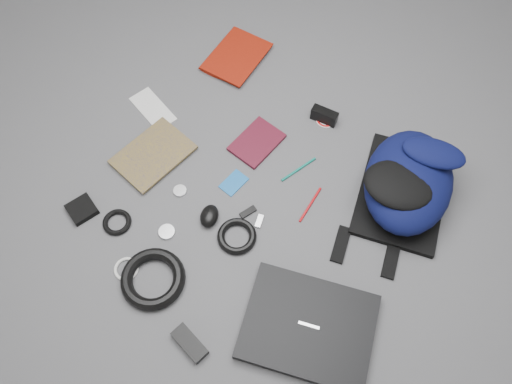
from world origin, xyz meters
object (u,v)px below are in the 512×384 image
Objects in this scene: laptop at (308,327)px; textbook_red at (216,47)px; compact_camera at (324,116)px; backpack at (408,181)px; comic_book at (136,140)px; dvd_case at (257,142)px; pouch at (82,209)px; mouse at (209,216)px; power_brick at (190,343)px.

laptop is 1.48× the size of textbook_red.
backpack is at bearing -23.92° from compact_camera.
comic_book is at bearing -174.52° from backpack.
textbook_red is 1.40× the size of dvd_case.
dvd_case is 2.13× the size of pouch.
comic_book is 0.42m from mouse.
mouse is (0.40, -0.10, 0.01)m from comic_book.
textbook_red is 2.98× the size of pouch.
pouch is at bearing -74.92° from comic_book.
dvd_case is (-0.52, -0.11, -0.08)m from backpack.
comic_book is 0.32m from pouch.
textbook_red is 0.52m from comic_book.
power_brick is at bearing -14.28° from pouch.
power_brick is (0.19, -0.36, -0.01)m from mouse.
pouch is at bearing 177.77° from power_brick.
dvd_case is at bearing 41.68° from comic_book.
laptop reaches higher than power_brick.
compact_camera reaches higher than comic_book.
comic_book is 0.75m from power_brick.
dvd_case is (0.37, 0.24, -0.00)m from comic_book.
backpack is at bearing 37.47° from pouch.
comic_book is at bearing -90.96° from textbook_red.
laptop is 0.68m from dvd_case.
power_brick is (0.60, -0.46, 0.00)m from comic_book.
compact_camera is 0.92m from power_brick.
compact_camera is at bearing 147.18° from backpack.
power_brick is at bearing -28.49° from comic_book.
backpack reaches higher than comic_book.
mouse is at bearing 30.16° from pouch.
laptop reaches higher than pouch.
comic_book is at bearing -141.37° from dvd_case.
compact_camera reaches higher than mouse.
pouch is (-0.37, -0.22, -0.01)m from mouse.
backpack is 1.16× the size of laptop.
laptop is 3.26× the size of power_brick.
textbook_red reaches higher than comic_book.
laptop is 0.35m from power_brick.
pouch is at bearing -170.26° from mouse.
laptop is 0.77m from compact_camera.
comic_book is at bearing -144.83° from compact_camera.
backpack is 0.40m from compact_camera.
compact_camera is 0.83× the size of power_brick.
textbook_red is at bearing 104.08° from mouse.
comic_book is 0.44m from dvd_case.
textbook_red is 0.48m from dvd_case.
textbook_red is at bearing 153.63° from backpack.
backpack is at bearing 29.95° from comic_book.
mouse is (0.04, -0.33, 0.01)m from dvd_case.
backpack is 5.12× the size of pouch.
compact_camera is at bearing 62.55° from dvd_case.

